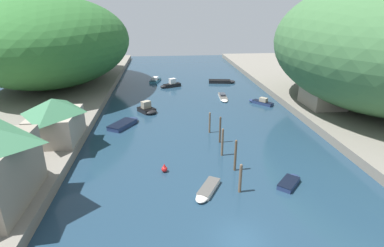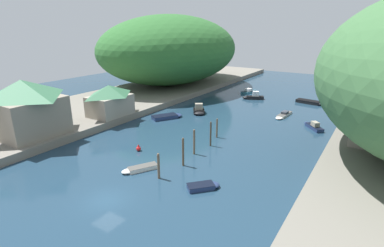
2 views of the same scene
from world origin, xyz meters
The scene contains 24 objects.
water_surface centered at (0.00, 30.00, 0.00)m, with size 130.00×130.00×0.00m, color #1E384C.
left_bank centered at (-27.22, 30.00, 0.59)m, with size 22.00×120.00×1.18m.
right_bank centered at (27.22, 30.00, 0.59)m, with size 22.00×120.00×1.18m.
hillside_left centered at (-28.32, 49.54, 10.25)m, with size 31.68×44.35×18.13m.
hillside_right centered at (28.32, 27.22, 11.23)m, with size 30.00×42.00×20.09m.
boathouse_shed centered at (-18.97, 18.35, 3.98)m, with size 5.71×7.55×5.41m.
right_bank_cottage centered at (21.32, 28.30, 3.88)m, with size 5.99×7.43×5.21m.
boat_mid_channel centered at (7.04, 7.23, 0.27)m, with size 3.37×3.50×0.54m.
boat_yellow_tender centered at (6.29, 38.20, 0.26)m, with size 1.76×6.15×0.81m.
boat_far_upstream centered at (-1.66, 6.49, 0.25)m, with size 3.18×4.39×0.50m.
boat_cabin_cruiser centered at (-8.27, 31.18, 0.56)m, with size 3.78×4.21×1.90m.
boat_far_right_bank centered at (-11.47, 25.44, 0.33)m, with size 4.78×5.99×0.67m.
boat_red_skiff centered at (12.52, 33.97, 0.40)m, with size 4.13×4.57×1.31m.
boat_near_quay centered at (-3.81, 48.28, 0.56)m, with size 5.03×3.47×1.88m.
boat_open_rowboat centered at (-7.17, 54.52, 0.36)m, with size 2.99×5.62×1.17m.
boat_white_cruiser centered at (8.77, 51.15, 0.32)m, with size 6.55×3.03×0.66m.
mooring_post_nearest centered at (1.56, 6.35, 1.55)m, with size 0.30×0.30×3.09m.
mooring_post_second centered at (2.05, 10.51, 1.85)m, with size 0.27×0.27×3.68m.
mooring_post_middle centered at (1.34, 14.17, 1.78)m, with size 0.28×0.28×3.54m.
mooring_post_fourth centered at (1.77, 17.90, 1.84)m, with size 0.25×0.25×3.66m.
mooring_post_farthest centered at (0.93, 21.37, 1.55)m, with size 0.26×0.26×3.08m.
channel_buoy_near centered at (-5.69, 10.94, 0.39)m, with size 0.66×0.66×0.99m.
person_on_quay centered at (-18.56, 9.28, 2.16)m, with size 0.34×0.43×1.69m.
person_by_boathouse centered at (-18.57, 18.08, 2.16)m, with size 0.33×0.43×1.69m.
Camera 1 is at (-5.56, -17.91, 16.88)m, focal length 28.00 mm.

